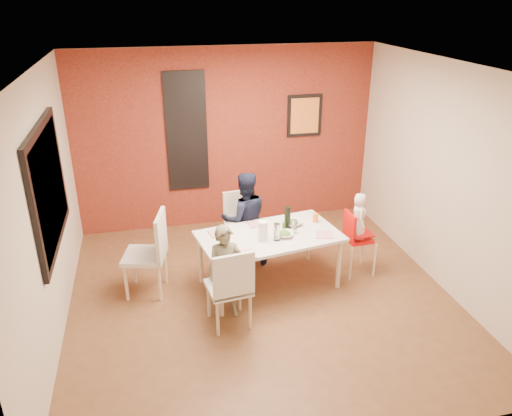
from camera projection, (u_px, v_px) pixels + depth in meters
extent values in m
plane|color=brown|center=(262.00, 297.00, 6.04)|extent=(4.50, 4.50, 0.00)
cube|color=white|center=(263.00, 68.00, 4.95)|extent=(4.50, 4.50, 0.02)
cube|color=beige|center=(227.00, 139.00, 7.50)|extent=(4.50, 0.02, 2.70)
cube|color=beige|center=(338.00, 312.00, 3.49)|extent=(4.50, 0.02, 2.70)
cube|color=beige|center=(46.00, 213.00, 5.03)|extent=(0.02, 4.50, 2.70)
cube|color=beige|center=(445.00, 178.00, 5.95)|extent=(0.02, 4.50, 2.70)
cube|color=maroon|center=(227.00, 139.00, 7.48)|extent=(4.50, 0.02, 2.70)
cube|color=black|center=(48.00, 187.00, 5.13)|extent=(0.05, 1.70, 1.30)
cube|color=black|center=(50.00, 187.00, 5.13)|extent=(0.02, 1.55, 1.15)
cube|color=#B5BFC5|center=(187.00, 132.00, 7.28)|extent=(0.55, 0.03, 1.70)
cube|color=black|center=(187.00, 132.00, 7.28)|extent=(0.60, 0.03, 1.76)
cube|color=black|center=(304.00, 116.00, 7.59)|extent=(0.54, 0.03, 0.64)
cube|color=orange|center=(305.00, 116.00, 7.57)|extent=(0.44, 0.01, 0.54)
cube|color=silver|center=(269.00, 236.00, 6.02)|extent=(1.81, 1.20, 0.04)
cylinder|color=beige|center=(221.00, 291.00, 5.56)|extent=(0.06, 0.06, 0.66)
cylinder|color=beige|center=(201.00, 259.00, 6.23)|extent=(0.06, 0.06, 0.66)
cylinder|color=beige|center=(339.00, 264.00, 6.10)|extent=(0.06, 0.06, 0.66)
cylinder|color=beige|center=(309.00, 237.00, 6.76)|extent=(0.06, 0.06, 0.66)
cube|color=silver|center=(229.00, 287.00, 5.39)|extent=(0.50, 0.50, 0.05)
cube|color=silver|center=(234.00, 277.00, 5.12)|extent=(0.45, 0.10, 0.51)
cylinder|color=#C1AE8F|center=(240.00, 294.00, 5.71)|extent=(0.04, 0.04, 0.44)
cylinder|color=#C1AE8F|center=(250.00, 312.00, 5.39)|extent=(0.04, 0.04, 0.44)
cylinder|color=#C1AE8F|center=(209.00, 300.00, 5.59)|extent=(0.04, 0.04, 0.44)
cylinder|color=#C1AE8F|center=(218.00, 319.00, 5.28)|extent=(0.04, 0.04, 0.44)
cube|color=silver|center=(243.00, 228.00, 6.78)|extent=(0.47, 0.47, 0.05)
cube|color=silver|center=(238.00, 207.00, 6.85)|extent=(0.42, 0.08, 0.48)
cylinder|color=beige|center=(234.00, 251.00, 6.67)|extent=(0.03, 0.03, 0.42)
cylinder|color=beige|center=(227.00, 240.00, 6.97)|extent=(0.03, 0.03, 0.42)
cylinder|color=beige|center=(259.00, 247.00, 6.77)|extent=(0.03, 0.03, 0.42)
cylinder|color=beige|center=(251.00, 236.00, 7.07)|extent=(0.03, 0.03, 0.42)
cube|color=silver|center=(144.00, 256.00, 5.96)|extent=(0.58, 0.58, 0.05)
cube|color=silver|center=(161.00, 235.00, 5.85)|extent=(0.16, 0.48, 0.55)
cylinder|color=beige|center=(134.00, 266.00, 6.25)|extent=(0.04, 0.04, 0.47)
cylinder|color=beige|center=(165.00, 266.00, 6.24)|extent=(0.04, 0.04, 0.47)
cylinder|color=beige|center=(126.00, 283.00, 5.88)|extent=(0.04, 0.04, 0.47)
cylinder|color=beige|center=(160.00, 283.00, 5.88)|extent=(0.04, 0.04, 0.47)
cube|color=red|center=(358.00, 239.00, 6.38)|extent=(0.32, 0.32, 0.04)
cube|color=red|center=(349.00, 226.00, 6.27)|extent=(0.04, 0.30, 0.35)
cube|color=red|center=(359.00, 233.00, 6.35)|extent=(0.32, 0.32, 0.02)
cylinder|color=beige|center=(375.00, 260.00, 6.38)|extent=(0.03, 0.03, 0.47)
cylinder|color=beige|center=(351.00, 264.00, 6.30)|extent=(0.03, 0.03, 0.47)
cylinder|color=beige|center=(362.00, 248.00, 6.68)|extent=(0.03, 0.03, 0.47)
cylinder|color=beige|center=(339.00, 252.00, 6.59)|extent=(0.03, 0.03, 0.47)
imported|color=brown|center=(226.00, 272.00, 5.50)|extent=(0.41, 0.27, 1.11)
imported|color=black|center=(245.00, 219.00, 6.55)|extent=(0.63, 0.50, 1.30)
imported|color=silver|center=(359.00, 216.00, 6.25)|extent=(0.25, 0.33, 0.60)
cube|color=white|center=(245.00, 254.00, 5.57)|extent=(0.23, 0.23, 0.01)
cube|color=silver|center=(257.00, 224.00, 6.28)|extent=(0.22, 0.22, 0.01)
cube|color=white|center=(324.00, 235.00, 6.01)|extent=(0.25, 0.25, 0.01)
cube|color=white|center=(218.00, 233.00, 6.05)|extent=(0.26, 0.26, 0.01)
imported|color=white|center=(284.00, 234.00, 5.97)|extent=(0.27, 0.27, 0.05)
imported|color=white|center=(293.00, 223.00, 6.26)|extent=(0.27, 0.27, 0.06)
cylinder|color=black|center=(287.00, 218.00, 6.13)|extent=(0.08, 0.08, 0.29)
cylinder|color=silver|center=(277.00, 232.00, 5.84)|extent=(0.07, 0.07, 0.21)
cylinder|color=silver|center=(294.00, 226.00, 6.03)|extent=(0.06, 0.06, 0.18)
cylinder|color=white|center=(263.00, 231.00, 5.84)|extent=(0.11, 0.11, 0.24)
cylinder|color=red|center=(278.00, 228.00, 6.02)|extent=(0.04, 0.04, 0.14)
cylinder|color=#316A23|center=(284.00, 227.00, 6.06)|extent=(0.03, 0.03, 0.13)
cylinder|color=brown|center=(278.00, 229.00, 6.01)|extent=(0.03, 0.03, 0.13)
cylinder|color=orange|center=(315.00, 218.00, 6.33)|extent=(0.07, 0.07, 0.12)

